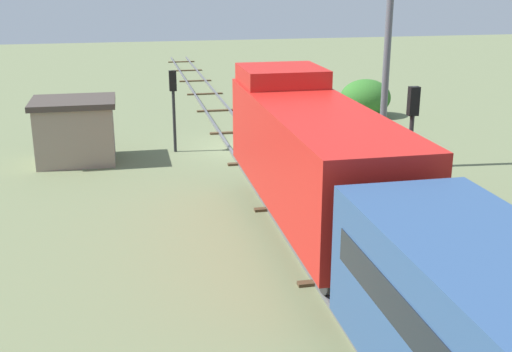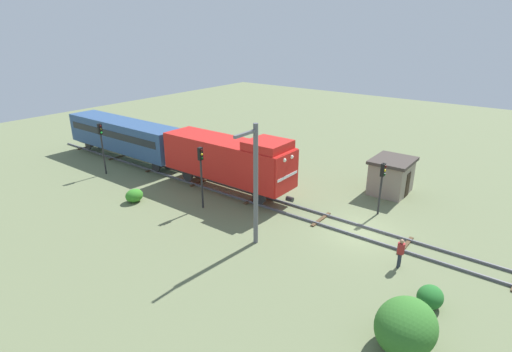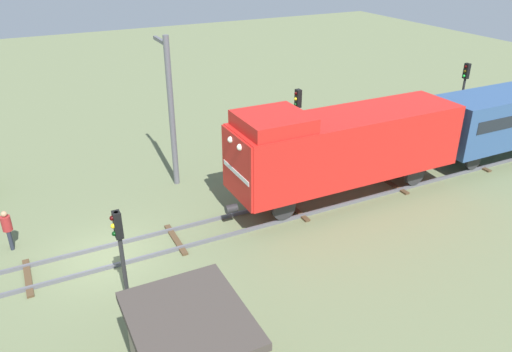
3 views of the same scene
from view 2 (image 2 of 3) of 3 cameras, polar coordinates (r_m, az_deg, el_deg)
The scene contains 13 objects.
ground_plane at distance 26.38m, azimuth 14.68°, elevation -7.79°, with size 101.69×101.69×0.00m, color #66704C.
railway_track at distance 26.35m, azimuth 14.70°, elevation -7.65°, with size 2.40×67.79×0.16m.
locomotive at distance 30.62m, azimuth -3.92°, elevation 2.58°, with size 2.90×11.60×4.60m.
passenger_car_leading at distance 40.42m, azimuth -18.39°, elevation 5.69°, with size 2.84×14.00×3.66m.
traffic_signal_near at distance 28.12m, azimuth 17.55°, elevation -0.44°, with size 0.32×0.34×3.71m.
traffic_signal_mid at distance 27.90m, azimuth -7.85°, elevation 1.32°, with size 0.32×0.34×4.50m.
traffic_signal_far at distance 36.72m, azimuth -21.21°, elevation 4.85°, with size 0.32×0.34×4.51m.
worker_near_track at distance 23.03m, azimuth 19.95°, elevation -10.04°, with size 0.38×0.38×1.70m.
catenary_mast at distance 22.71m, azimuth -0.14°, elevation -0.93°, with size 1.94×0.28×7.34m.
relay_hut at distance 32.59m, azimuth 18.76°, elevation 0.05°, with size 3.50×2.90×2.74m.
bush_near at distance 20.90m, azimuth 23.62°, elevation -15.57°, with size 1.43×1.17×1.04m, color #216426.
bush_mid at distance 30.89m, azimuth -17.00°, elevation -2.69°, with size 1.35×1.11×0.98m, color #358326.
bush_far at distance 18.00m, azimuth 20.62°, elevation -19.48°, with size 2.93×2.40×2.13m, color #306A26.
Camera 2 is at (-21.81, -8.30, 12.31)m, focal length 28.00 mm.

